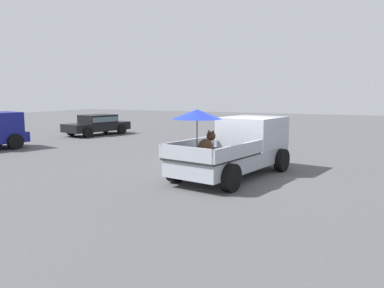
# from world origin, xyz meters

# --- Properties ---
(ground_plane) EXTENTS (80.00, 80.00, 0.00)m
(ground_plane) POSITION_xyz_m (0.00, 0.00, 0.00)
(ground_plane) COLOR #4C4C4F
(pickup_truck_main) EXTENTS (5.31, 3.01, 2.28)m
(pickup_truck_main) POSITION_xyz_m (0.36, -0.06, 0.99)
(pickup_truck_main) COLOR black
(pickup_truck_main) RESTS_ON ground
(parked_sedan_near) EXTENTS (4.59, 2.73, 1.33)m
(parked_sedan_near) POSITION_xyz_m (8.16, 12.27, 0.74)
(parked_sedan_near) COLOR black
(parked_sedan_near) RESTS_ON ground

